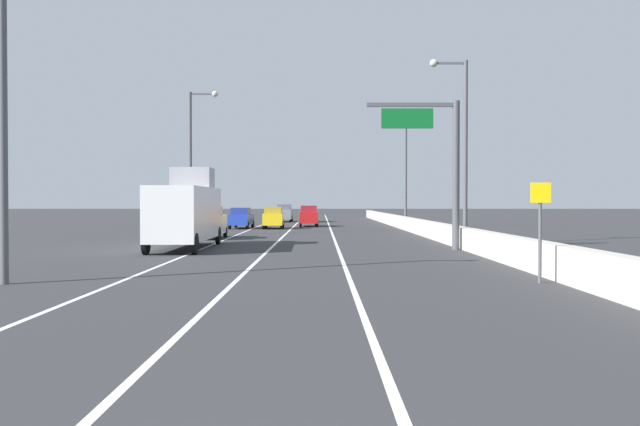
% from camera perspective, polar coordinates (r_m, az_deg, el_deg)
% --- Properties ---
extents(ground_plane, '(320.00, 320.00, 0.00)m').
position_cam_1_polar(ground_plane, '(67.78, -0.25, -1.09)').
color(ground_plane, '#2D2D30').
extents(lane_stripe_left, '(0.16, 130.00, 0.00)m').
position_cam_1_polar(lane_stripe_left, '(59.10, -5.67, -1.39)').
color(lane_stripe_left, silver).
rests_on(lane_stripe_left, ground_plane).
extents(lane_stripe_center, '(0.16, 130.00, 0.00)m').
position_cam_1_polar(lane_stripe_center, '(58.84, -2.27, -1.40)').
color(lane_stripe_center, silver).
rests_on(lane_stripe_center, ground_plane).
extents(lane_stripe_right, '(0.16, 130.00, 0.00)m').
position_cam_1_polar(lane_stripe_right, '(58.79, 1.14, -1.40)').
color(lane_stripe_right, silver).
rests_on(lane_stripe_right, ground_plane).
extents(jersey_barrier_right, '(0.60, 120.00, 1.10)m').
position_cam_1_polar(jersey_barrier_right, '(44.40, 9.89, -1.47)').
color(jersey_barrier_right, '#B2ADA3').
rests_on(jersey_barrier_right, ground_plane).
extents(overhead_sign_gantry, '(4.68, 0.36, 7.50)m').
position_cam_1_polar(overhead_sign_gantry, '(34.50, 10.46, 4.77)').
color(overhead_sign_gantry, '#47474C').
rests_on(overhead_sign_gantry, ground_plane).
extents(speed_advisory_sign, '(0.60, 0.11, 3.00)m').
position_cam_1_polar(speed_advisory_sign, '(21.04, 18.37, -0.91)').
color(speed_advisory_sign, '#4C4C51').
rests_on(speed_advisory_sign, ground_plane).
extents(lamp_post_right_second, '(2.14, 0.44, 10.41)m').
position_cam_1_polar(lamp_post_right_second, '(38.77, 12.08, 6.16)').
color(lamp_post_right_second, '#4C4C51').
rests_on(lamp_post_right_second, ground_plane).
extents(lamp_post_right_third, '(2.14, 0.44, 10.41)m').
position_cam_1_polar(lamp_post_right_third, '(62.38, 7.27, 4.20)').
color(lamp_post_right_third, '#4C4C51').
rests_on(lamp_post_right_third, ground_plane).
extents(lamp_post_left_near, '(2.14, 0.44, 10.41)m').
position_cam_1_polar(lamp_post_left_near, '(22.03, -24.40, 10.09)').
color(lamp_post_left_near, '#4C4C51').
rests_on(lamp_post_left_near, ground_plane).
extents(lamp_post_left_mid, '(2.14, 0.44, 10.41)m').
position_cam_1_polar(lamp_post_left_mid, '(49.57, -10.40, 5.03)').
color(lamp_post_left_mid, '#4C4C51').
rests_on(lamp_post_left_mid, ground_plane).
extents(car_red_0, '(1.94, 4.71, 2.05)m').
position_cam_1_polar(car_red_0, '(65.81, -0.75, -0.26)').
color(car_red_0, red).
rests_on(car_red_0, ground_plane).
extents(car_silver_1, '(1.80, 4.68, 2.01)m').
position_cam_1_polar(car_silver_1, '(80.58, -0.65, -0.05)').
color(car_silver_1, '#B7B7BC').
rests_on(car_silver_1, ground_plane).
extents(car_white_2, '(2.05, 4.67, 2.13)m').
position_cam_1_polar(car_white_2, '(44.83, -9.15, -0.80)').
color(car_white_2, white).
rests_on(car_white_2, ground_plane).
extents(car_blue_3, '(1.92, 4.67, 1.88)m').
position_cam_1_polar(car_blue_3, '(61.41, -6.44, -0.43)').
color(car_blue_3, '#1E389E').
rests_on(car_blue_3, ground_plane).
extents(car_yellow_4, '(1.86, 4.14, 1.97)m').
position_cam_1_polar(car_yellow_4, '(60.60, -3.72, -0.41)').
color(car_yellow_4, gold).
rests_on(car_yellow_4, ground_plane).
extents(car_gray_5, '(1.84, 4.75, 2.10)m').
position_cam_1_polar(car_gray_5, '(80.79, -2.78, -0.01)').
color(car_gray_5, slate).
rests_on(car_gray_5, ground_plane).
extents(box_truck, '(2.56, 9.04, 4.27)m').
position_cam_1_polar(box_truck, '(35.41, -11.01, 0.18)').
color(box_truck, silver).
rests_on(box_truck, ground_plane).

